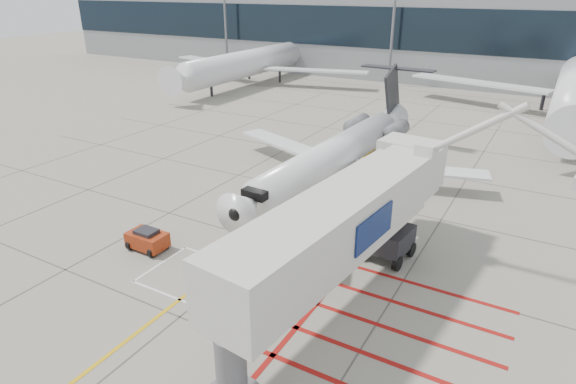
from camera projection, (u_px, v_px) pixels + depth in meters
The scene contains 11 objects.
ground_plane at pixel (231, 275), 25.20m from camera, with size 260.00×260.00×0.00m, color gray.
regional_jet at pixel (321, 144), 33.94m from camera, with size 22.10×27.86×7.30m, color silver, non-canonical shape.
jet_bridge at pixel (332, 239), 20.84m from camera, with size 9.15×19.31×7.73m, color silver, non-canonical shape.
pushback_tug at pixel (147, 239), 27.44m from camera, with size 2.24×1.40×1.31m, color #982B0E, non-canonical shape.
baggage_cart at pixel (329, 238), 27.73m from camera, with size 1.75×1.11×1.11m, color #504F54, non-canonical shape.
ground_power_unit at pixel (305, 256), 25.02m from camera, with size 2.49×1.45×1.97m, color silver, non-canonical shape.
cone_nose at pixel (263, 219), 30.55m from camera, with size 0.40×0.40×0.56m, color #E84B0C.
cone_side at pixel (362, 224), 29.92m from camera, with size 0.39×0.39×0.55m, color #E1400B.
terminal_building at pixel (552, 34), 73.63m from camera, with size 180.00×28.00×14.00m, color gray.
terminal_glass_band at pixel (547, 35), 62.04m from camera, with size 180.00×0.10×6.00m, color black.
bg_aircraft_b at pixel (257, 44), 72.50m from camera, with size 34.40×38.22×11.47m, color silver, non-canonical shape.
Camera 1 is at (13.22, -17.09, 13.99)m, focal length 30.00 mm.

